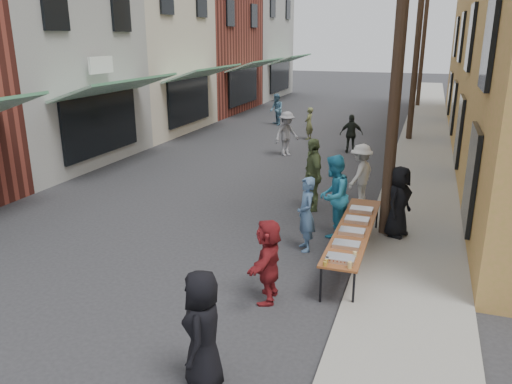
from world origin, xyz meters
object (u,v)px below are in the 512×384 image
Objects in this scene: catering_tray_sausage at (341,259)px; guest_front_a at (203,331)px; utility_pole_near at (400,39)px; guest_front_c at (333,196)px; utility_pole_mid at (418,37)px; serving_table at (354,230)px; utility_pole_far at (424,37)px; server at (399,201)px.

guest_front_a is (-1.31, -2.95, 0.06)m from catering_tray_sausage.
utility_pole_near is 3.73m from guest_front_c.
guest_front_a is at bearing 2.55° from guest_front_c.
utility_pole_mid is 4.61× the size of guest_front_c.
serving_table is at bearing 36.25° from guest_front_c.
utility_pole_far is 4.61× the size of guest_front_c.
catering_tray_sausage is (-0.50, -3.30, -3.71)m from utility_pole_near.
utility_pole_far is 18.00× the size of catering_tray_sausage.
utility_pole_mid is 5.28× the size of guest_front_a.
utility_pole_near is 18.00× the size of catering_tray_sausage.
serving_table is 1.51m from guest_front_c.
server is (0.28, -24.10, -3.57)m from utility_pole_far.
guest_front_a is at bearing -176.35° from server.
utility_pole_mid is 18.70m from guest_front_a.
utility_pole_mid is 5.41× the size of server.
guest_front_c is at bearing -164.66° from utility_pole_near.
utility_pole_far is 5.41× the size of server.
utility_pole_near is 12.00m from utility_pole_mid.
utility_pole_mid reaches higher than server.
utility_pole_mid is at bearing -177.10° from guest_front_c.
catering_tray_sausage is 3.23m from guest_front_a.
catering_tray_sausage is (-0.00, -1.65, 0.08)m from serving_table.
utility_pole_near is at bearing 92.33° from server.
utility_pole_far is 24.37m from server.
serving_table is at bearing 175.65° from server.
server is (0.78, 1.55, 0.22)m from serving_table.
utility_pole_near is 1.00× the size of utility_pole_far.
utility_pole_near is 24.00m from utility_pole_far.
guest_front_c reaches higher than serving_table.
utility_pole_far is 24.61m from guest_front_c.
utility_pole_near is 4.61× the size of guest_front_c.
guest_front_a reaches higher than catering_tray_sausage.
utility_pole_far is at bearing 90.00° from utility_pole_near.
guest_front_a is 1.03× the size of server.
utility_pole_near is at bearing 81.38° from catering_tray_sausage.
utility_pole_far reaches higher than guest_front_c.
utility_pole_mid is 12.62m from server.
catering_tray_sausage is 0.30× the size of server.
utility_pole_far is at bearing 90.00° from utility_pole_mid.
utility_pole_mid is 15.75m from catering_tray_sausage.
server reaches higher than catering_tray_sausage.
utility_pole_mid is at bearing 162.25° from guest_front_a.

